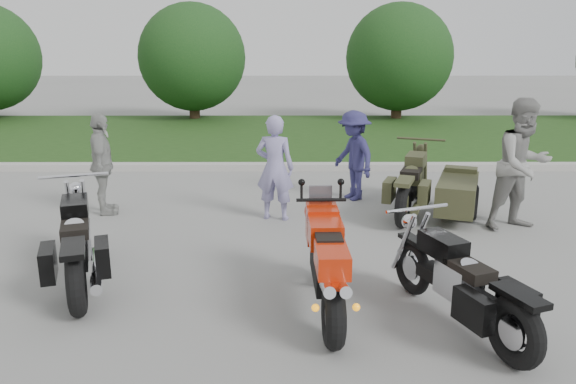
{
  "coord_description": "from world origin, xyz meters",
  "views": [
    {
      "loc": [
        0.18,
        -6.0,
        2.75
      ],
      "look_at": [
        0.2,
        1.21,
        0.8
      ],
      "focal_mm": 35.0,
      "sensor_mm": 36.0,
      "label": 1
    }
  ],
  "objects_px": {
    "cruiser_left": "(78,247)",
    "person_back": "(102,165)",
    "cruiser_sidecar": "(438,191)",
    "person_stripe": "(275,168)",
    "person_denim": "(354,156)",
    "sportbike_red": "(327,261)",
    "cruiser_right": "(465,288)",
    "person_grey": "(523,165)"
  },
  "relations": [
    {
      "from": "cruiser_left",
      "to": "person_back",
      "type": "bearing_deg",
      "value": 83.1
    },
    {
      "from": "cruiser_sidecar",
      "to": "person_stripe",
      "type": "bearing_deg",
      "value": -157.4
    },
    {
      "from": "person_denim",
      "to": "cruiser_sidecar",
      "type": "bearing_deg",
      "value": 22.41
    },
    {
      "from": "person_denim",
      "to": "person_stripe",
      "type": "bearing_deg",
      "value": -76.97
    },
    {
      "from": "sportbike_red",
      "to": "person_stripe",
      "type": "distance_m",
      "value": 3.27
    },
    {
      "from": "cruiser_left",
      "to": "cruiser_right",
      "type": "relative_size",
      "value": 1.11
    },
    {
      "from": "cruiser_sidecar",
      "to": "person_denim",
      "type": "xyz_separation_m",
      "value": [
        -1.23,
        1.05,
        0.36
      ]
    },
    {
      "from": "cruiser_right",
      "to": "cruiser_sidecar",
      "type": "xyz_separation_m",
      "value": [
        0.69,
        3.65,
        -0.0
      ]
    },
    {
      "from": "cruiser_left",
      "to": "person_back",
      "type": "xyz_separation_m",
      "value": [
        -0.58,
        2.81,
        0.35
      ]
    },
    {
      "from": "cruiser_left",
      "to": "person_grey",
      "type": "xyz_separation_m",
      "value": [
        5.87,
        2.06,
        0.5
      ]
    },
    {
      "from": "cruiser_sidecar",
      "to": "person_back",
      "type": "distance_m",
      "value": 5.4
    },
    {
      "from": "sportbike_red",
      "to": "cruiser_left",
      "type": "relative_size",
      "value": 0.88
    },
    {
      "from": "cruiser_right",
      "to": "person_denim",
      "type": "xyz_separation_m",
      "value": [
        -0.54,
        4.7,
        0.36
      ]
    },
    {
      "from": "sportbike_red",
      "to": "cruiser_sidecar",
      "type": "distance_m",
      "value": 3.87
    },
    {
      "from": "cruiser_right",
      "to": "person_denim",
      "type": "bearing_deg",
      "value": 75.51
    },
    {
      "from": "cruiser_sidecar",
      "to": "cruiser_right",
      "type": "bearing_deg",
      "value": -80.33
    },
    {
      "from": "sportbike_red",
      "to": "cruiser_right",
      "type": "relative_size",
      "value": 0.98
    },
    {
      "from": "person_back",
      "to": "person_denim",
      "type": "bearing_deg",
      "value": -92.35
    },
    {
      "from": "person_grey",
      "to": "person_denim",
      "type": "xyz_separation_m",
      "value": [
        -2.31,
        1.62,
        -0.19
      ]
    },
    {
      "from": "sportbike_red",
      "to": "person_back",
      "type": "height_order",
      "value": "person_back"
    },
    {
      "from": "sportbike_red",
      "to": "person_grey",
      "type": "xyz_separation_m",
      "value": [
        3.08,
        2.74,
        0.4
      ]
    },
    {
      "from": "sportbike_red",
      "to": "cruiser_sidecar",
      "type": "height_order",
      "value": "sportbike_red"
    },
    {
      "from": "cruiser_left",
      "to": "person_denim",
      "type": "bearing_deg",
      "value": 27.24
    },
    {
      "from": "cruiser_sidecar",
      "to": "person_denim",
      "type": "bearing_deg",
      "value": 159.96
    },
    {
      "from": "sportbike_red",
      "to": "person_back",
      "type": "relative_size",
      "value": 1.26
    },
    {
      "from": "person_grey",
      "to": "person_denim",
      "type": "distance_m",
      "value": 2.82
    },
    {
      "from": "sportbike_red",
      "to": "cruiser_right",
      "type": "distance_m",
      "value": 1.37
    },
    {
      "from": "cruiser_sidecar",
      "to": "cruiser_left",
      "type": "bearing_deg",
      "value": -130.96
    },
    {
      "from": "cruiser_right",
      "to": "person_back",
      "type": "distance_m",
      "value": 6.08
    },
    {
      "from": "person_grey",
      "to": "person_denim",
      "type": "bearing_deg",
      "value": 126.31
    },
    {
      "from": "sportbike_red",
      "to": "cruiser_left",
      "type": "bearing_deg",
      "value": 164.59
    },
    {
      "from": "person_grey",
      "to": "person_denim",
      "type": "relative_size",
      "value": 1.24
    },
    {
      "from": "cruiser_right",
      "to": "cruiser_sidecar",
      "type": "bearing_deg",
      "value": 58.19
    },
    {
      "from": "cruiser_left",
      "to": "cruiser_sidecar",
      "type": "relative_size",
      "value": 1.02
    },
    {
      "from": "person_denim",
      "to": "person_back",
      "type": "relative_size",
      "value": 0.96
    },
    {
      "from": "person_stripe",
      "to": "person_grey",
      "type": "bearing_deg",
      "value": -175.13
    },
    {
      "from": "cruiser_right",
      "to": "person_stripe",
      "type": "distance_m",
      "value": 4.05
    },
    {
      "from": "person_stripe",
      "to": "person_back",
      "type": "height_order",
      "value": "person_stripe"
    },
    {
      "from": "person_stripe",
      "to": "person_back",
      "type": "distance_m",
      "value": 2.8
    },
    {
      "from": "sportbike_red",
      "to": "person_stripe",
      "type": "height_order",
      "value": "person_stripe"
    },
    {
      "from": "cruiser_left",
      "to": "person_denim",
      "type": "distance_m",
      "value": 5.13
    },
    {
      "from": "sportbike_red",
      "to": "cruiser_sidecar",
      "type": "relative_size",
      "value": 0.9
    }
  ]
}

